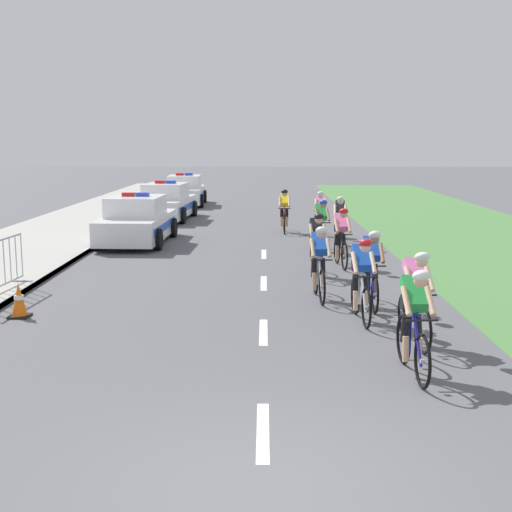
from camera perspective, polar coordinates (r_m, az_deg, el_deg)
ground_plane at (r=6.65m, az=0.55°, el=-18.94°), size 160.00×160.00×0.00m
sidewalk_slab at (r=21.32m, az=-18.87°, el=0.64°), size 4.21×60.00×0.12m
kerb_edge at (r=20.73m, az=-13.58°, el=0.66°), size 0.16×60.00×0.13m
grass_verge at (r=21.33m, az=20.29°, el=0.41°), size 7.00×60.00×0.01m
lane_markings_centre at (r=11.60m, az=0.62°, el=-6.31°), size 0.14×17.60×0.01m
cyclist_lead at (r=9.54m, az=13.00°, el=-5.20°), size 0.43×1.72×1.56m
cyclist_second at (r=10.99m, az=13.10°, el=-3.24°), size 0.44×1.72×1.56m
cyclist_third at (r=12.22m, az=8.76°, el=-1.82°), size 0.43×1.72×1.56m
cyclist_fourth at (r=13.28m, az=9.57°, el=-0.94°), size 0.42×1.72×1.56m
cyclist_fifth at (r=13.80m, az=5.27°, el=-0.45°), size 0.43×1.72×1.56m
cyclist_sixth at (r=16.21m, az=5.08°, el=1.05°), size 0.44×1.72×1.56m
cyclist_seventh at (r=17.48m, az=7.09°, el=1.63°), size 0.44×1.72×1.56m
cyclist_eighth at (r=19.91m, az=5.43°, el=2.63°), size 0.45×1.72×1.56m
cyclist_ninth at (r=21.14m, az=6.99°, el=3.00°), size 0.44×1.72×1.56m
cyclist_tenth at (r=23.18m, az=5.39°, el=3.60°), size 0.44×1.72×1.56m
cyclist_eleventh at (r=23.99m, az=2.37°, el=3.84°), size 0.42×1.72×1.56m
police_car_nearest at (r=21.75m, az=-9.86°, el=2.83°), size 2.11×4.45×1.59m
police_car_second at (r=28.13m, az=-7.46°, el=4.39°), size 2.20×4.50×1.59m
police_car_third at (r=34.54m, az=-5.94°, el=5.36°), size 2.09×4.45×1.59m
traffic_cone_near at (r=13.19m, az=-19.11°, el=-3.52°), size 0.36×0.36×0.64m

